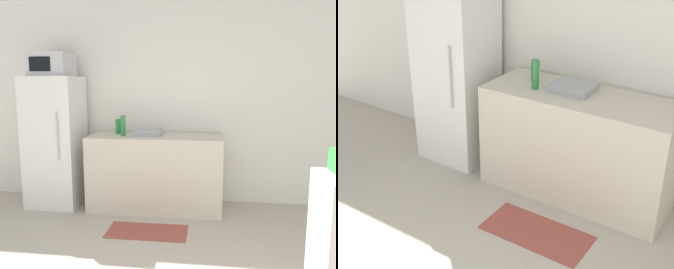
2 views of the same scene
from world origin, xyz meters
TOP-DOWN VIEW (x-y plane):
  - wall_back at (0.00, 3.21)m, footprint 8.00×0.06m
  - refrigerator at (-1.36, 2.83)m, footprint 0.63×0.59m
  - counter at (-0.09, 2.84)m, footprint 1.59×0.63m
  - sink_basin at (-0.20, 2.89)m, footprint 0.34×0.30m
  - bottle_tall at (-0.47, 2.76)m, footprint 0.06×0.06m
  - bottle_short at (-0.58, 2.92)m, footprint 0.06×0.06m
  - kitchen_rug at (-0.08, 2.16)m, footprint 0.83×0.41m

SIDE VIEW (x-z plane):
  - kitchen_rug at x=-0.08m, z-range 0.00..0.01m
  - counter at x=-0.09m, z-range 0.00..0.91m
  - refrigerator at x=-1.36m, z-range 0.00..1.61m
  - sink_basin at x=-0.20m, z-range 0.91..0.97m
  - bottle_short at x=-0.58m, z-range 0.91..1.09m
  - bottle_tall at x=-0.47m, z-range 0.91..1.15m
  - wall_back at x=0.00m, z-range 0.00..2.60m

